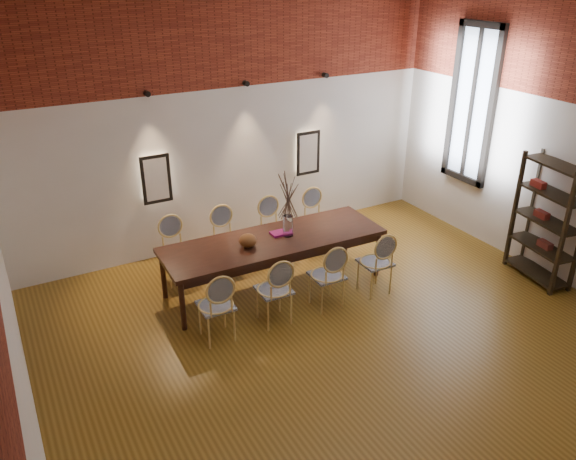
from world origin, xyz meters
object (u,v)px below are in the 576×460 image
bowl (248,241)px  chair_near_b (274,289)px  chair_far_d (318,220)px  chair_far_c (274,230)px  chair_near_d (375,262)px  vase (288,226)px  chair_far_b (227,240)px  dining_table (274,263)px  chair_near_a (216,305)px  chair_far_a (176,252)px  book (280,233)px  chair_near_c (327,275)px  shelving_rack (547,221)px

bowl → chair_near_b: bearing=-89.8°
chair_far_d → chair_far_c: bearing=0.0°
chair_near_d → vase: bearing=140.4°
chair_near_d → chair_far_b: bearing=134.9°
vase → dining_table: bearing=178.5°
chair_near_d → chair_far_b: size_ratio=1.00×
dining_table → chair_far_c: 0.87m
chair_near_a → chair_far_a: (0.04, 1.55, 0.00)m
chair_far_c → book: bearing=70.5°
chair_far_c → bowl: chair_far_c is taller
chair_far_c → chair_far_b: bearing=-0.0°
chair_near_a → book: chair_near_a is taller
book → chair_far_a: bearing=151.0°
dining_table → chair_far_d: size_ratio=3.29×
chair_near_c → shelving_rack: (3.11, -0.84, 0.43)m
chair_far_a → chair_near_c: bearing=134.9°
chair_near_a → vase: (1.40, 0.74, 0.43)m
chair_near_a → book: size_ratio=3.62×
chair_near_b → chair_near_c: (0.77, -0.02, 0.00)m
chair_near_c → book: chair_near_c is taller
chair_near_b → chair_near_c: same height
bowl → chair_far_d: bearing=26.3°
chair_near_a → chair_far_d: same height
chair_near_a → book: 1.60m
dining_table → book: 0.43m
chair_near_b → chair_near_c: 0.77m
chair_near_c → bowl: 1.14m
chair_near_d → chair_far_a: 2.80m
shelving_rack → dining_table: bearing=164.1°
vase → chair_near_a: bearing=-152.1°
chair_near_a → chair_near_d: size_ratio=1.00×
chair_far_c → chair_far_d: size_ratio=1.00×
chair_far_d → book: bearing=33.9°
vase → chair_near_d: bearing=-41.0°
chair_far_d → chair_near_b: bearing=45.1°
chair_near_d → chair_far_b: (-1.51, 1.59, 0.00)m
chair_far_d → bowl: 1.81m
chair_near_a → chair_far_d: bearing=33.8°
chair_near_b → chair_near_a: bearing=-180.0°
chair_far_d → chair_far_a: bearing=0.0°
chair_far_b → shelving_rack: size_ratio=0.52×
chair_far_a → chair_far_d: size_ratio=1.00×
chair_far_c → shelving_rack: 3.92m
vase → bowl: (-0.63, -0.03, -0.06)m
chair_near_c → book: 0.95m
dining_table → chair_far_b: bearing=116.5°
bowl → chair_near_d: bearing=-26.3°
chair_near_a → chair_far_b: same height
chair_near_c → shelving_rack: shelving_rack is taller
bowl → vase: bearing=3.1°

